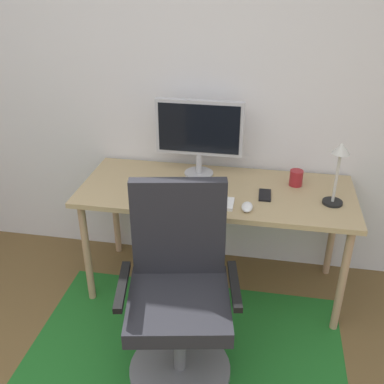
# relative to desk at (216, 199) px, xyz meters

# --- Properties ---
(wall_back) EXTENTS (6.00, 0.10, 2.60)m
(wall_back) POSITION_rel_desk_xyz_m (-0.38, 0.39, 0.66)
(wall_back) COLOR silver
(wall_back) RESTS_ON ground
(area_rug) EXTENTS (1.70, 1.23, 0.01)m
(area_rug) POSITION_rel_desk_xyz_m (-0.08, -0.64, -0.64)
(area_rug) COLOR #1E6422
(area_rug) RESTS_ON ground
(desk) EXTENTS (1.60, 0.64, 0.71)m
(desk) POSITION_rel_desk_xyz_m (0.00, 0.00, 0.00)
(desk) COLOR tan
(desk) RESTS_ON ground
(monitor) EXTENTS (0.53, 0.18, 0.47)m
(monitor) POSITION_rel_desk_xyz_m (-0.13, 0.18, 0.35)
(monitor) COLOR #B2B2B7
(monitor) RESTS_ON desk
(keyboard) EXTENTS (0.43, 0.13, 0.02)m
(keyboard) POSITION_rel_desk_xyz_m (-0.10, -0.18, 0.08)
(keyboard) COLOR white
(keyboard) RESTS_ON desk
(computer_mouse) EXTENTS (0.06, 0.10, 0.03)m
(computer_mouse) POSITION_rel_desk_xyz_m (0.19, -0.21, 0.08)
(computer_mouse) COLOR white
(computer_mouse) RESTS_ON desk
(coffee_cup) EXTENTS (0.08, 0.08, 0.09)m
(coffee_cup) POSITION_rel_desk_xyz_m (0.46, 0.13, 0.11)
(coffee_cup) COLOR maroon
(coffee_cup) RESTS_ON desk
(cell_phone) EXTENTS (0.07, 0.14, 0.01)m
(cell_phone) POSITION_rel_desk_xyz_m (0.28, -0.04, 0.07)
(cell_phone) COLOR black
(cell_phone) RESTS_ON desk
(desk_lamp) EXTENTS (0.11, 0.11, 0.36)m
(desk_lamp) POSITION_rel_desk_xyz_m (0.65, -0.06, 0.30)
(desk_lamp) COLOR black
(desk_lamp) RESTS_ON desk
(office_chair) EXTENTS (0.61, 0.56, 1.02)m
(office_chair) POSITION_rel_desk_xyz_m (-0.09, -0.68, -0.22)
(office_chair) COLOR slate
(office_chair) RESTS_ON ground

